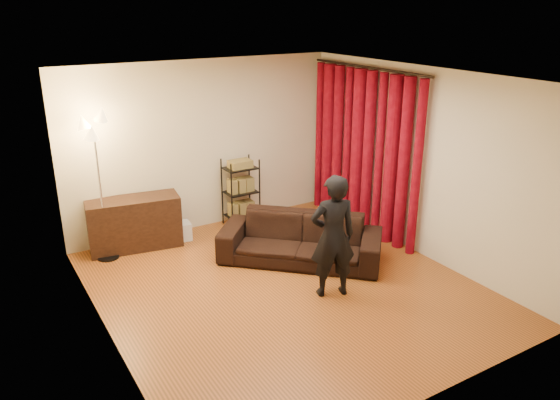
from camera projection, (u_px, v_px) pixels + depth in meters
floor at (285, 287)px, 7.12m from camera, size 5.00×5.00×0.00m
ceiling at (286, 77)px, 6.20m from camera, size 5.00×5.00×0.00m
wall_back at (203, 146)px, 8.67m from camera, size 5.00×0.00×5.00m
wall_front at (440, 271)px, 4.65m from camera, size 5.00×0.00×5.00m
wall_left at (99, 226)px, 5.57m from camera, size 0.00×5.00×5.00m
wall_right at (420, 163)px, 7.76m from camera, size 0.00×5.00×5.00m
curtain_rod at (368, 67)px, 8.19m from camera, size 0.04×2.65×0.04m
curtain at (363, 152)px, 8.63m from camera, size 0.22×2.65×2.55m
sofa at (300, 239)px, 7.75m from camera, size 2.25×2.19×0.66m
person at (333, 236)px, 6.70m from camera, size 0.67×0.54×1.59m
media_cabinet at (134, 223)px, 8.15m from camera, size 1.40×0.70×0.78m
storage_boxes at (180, 231)px, 8.49m from camera, size 0.37×0.31×0.28m
wire_shelf at (241, 192)px, 8.97m from camera, size 0.60×0.52×1.12m
floor_lamp at (100, 190)px, 7.58m from camera, size 0.39×0.39×2.10m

